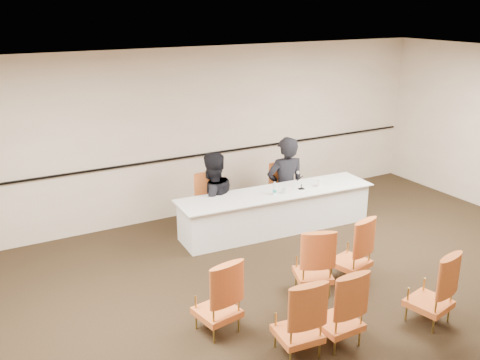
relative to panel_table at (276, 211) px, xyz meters
name	(u,v)px	position (x,y,z in m)	size (l,w,h in m)	color
floor	(323,319)	(-0.98, -2.59, -0.34)	(10.00, 10.00, 0.00)	black
ceiling	(337,73)	(-0.98, -2.59, 2.66)	(10.00, 10.00, 0.00)	white
wall_back	(188,134)	(-0.98, 1.41, 1.16)	(10.00, 0.04, 3.00)	beige
wall_rail	(189,156)	(-0.98, 1.37, 0.76)	(9.80, 0.04, 0.03)	black
panel_table	(276,211)	(0.00, 0.00, 0.00)	(3.44, 0.80, 0.69)	white
panelist_main	(285,189)	(0.51, 0.50, 0.14)	(0.72, 0.47, 1.96)	black
panelist_main_chair	(285,190)	(0.51, 0.50, 0.13)	(0.50, 0.50, 0.95)	#BD5322
panelist_second	(212,205)	(-0.93, 0.58, 0.09)	(0.89, 0.70, 1.84)	black
panelist_second_chair	(212,202)	(-0.93, 0.58, 0.13)	(0.50, 0.50, 0.95)	#BD5322
papers	(304,189)	(0.47, -0.11, 0.35)	(0.30, 0.22, 0.00)	white
microphone	(302,181)	(0.43, -0.10, 0.49)	(0.10, 0.21, 0.29)	black
water_bottle	(275,188)	(-0.10, -0.09, 0.45)	(0.07, 0.07, 0.22)	teal
drinking_glass	(284,191)	(0.07, -0.13, 0.39)	(0.06, 0.06, 0.10)	silver
coffee_cup	(320,183)	(0.79, -0.13, 0.41)	(0.09, 0.09, 0.14)	white
aud_chair_front_left	(217,295)	(-2.22, -2.16, 0.13)	(0.50, 0.50, 0.95)	#BD5322
aud_chair_front_mid	(313,260)	(-0.69, -1.98, 0.13)	(0.50, 0.50, 0.95)	#BD5322
aud_chair_front_right	(351,248)	(-0.03, -1.95, 0.13)	(0.50, 0.50, 0.95)	#BD5322
aud_chair_back_left	(298,316)	(-1.64, -2.98, 0.13)	(0.50, 0.50, 0.95)	#BD5322
aud_chair_back_mid	(339,306)	(-1.12, -3.03, 0.13)	(0.50, 0.50, 0.95)	#BD5322
aud_chair_back_right	(431,287)	(0.11, -3.24, 0.13)	(0.50, 0.50, 0.95)	#BD5322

